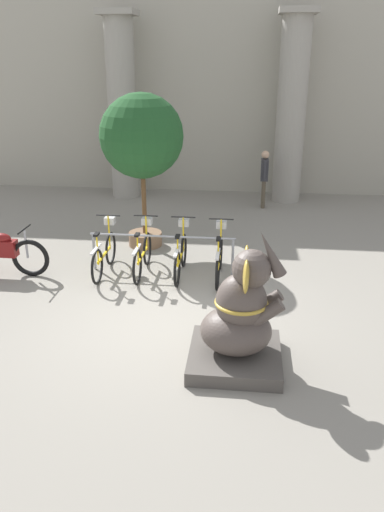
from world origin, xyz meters
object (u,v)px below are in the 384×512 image
Objects in this scene: bicycle_1 at (143,253)px; potted_tree at (142,139)px; bicycle_2 at (181,255)px; bicycle_0 at (104,253)px; bicycle_3 at (219,258)px; person_pedestrian at (264,174)px; elephant_statue at (240,321)px.

potted_tree reaches higher than bicycle_1.
bicycle_1 is at bearing 179.30° from bicycle_2.
bicycle_3 is (2.24, 0.00, 0.00)m from bicycle_0.
bicycle_3 is 0.49× the size of potted_tree.
bicycle_1 is 1.00× the size of bicycle_2.
person_pedestrian is 0.48× the size of potted_tree.
elephant_statue reaches higher than bicycle_3.
bicycle_2 is 2.69m from potted_tree.
bicycle_3 is at bearing 98.71° from elephant_statue.
elephant_statue is (2.68, -2.87, 0.25)m from bicycle_0.
elephant_statue is (1.93, -2.93, 0.25)m from bicycle_1.
potted_tree is at bearing 116.17° from elephant_statue.
bicycle_1 is at bearing -116.28° from person_pedestrian.
bicycle_0 is 1.00× the size of bicycle_3.
person_pedestrian is at bearing 51.36° from potted_tree.
bicycle_0 is 2.24m from bicycle_3.
elephant_statue is at bearing -81.29° from bicycle_3.
bicycle_1 is 1.03× the size of person_pedestrian.
elephant_statue is 1.24× the size of person_pedestrian.
bicycle_0 and bicycle_2 have the same top height.
bicycle_1 is 5.52m from person_pedestrian.
bicycle_0 is at bearing 133.05° from elephant_statue.
bicycle_1 is at bearing -80.23° from potted_tree.
elephant_statue is at bearing -63.83° from potted_tree.
bicycle_0 is 2.57m from potted_tree.
bicycle_1 is at bearing 123.44° from elephant_statue.
bicycle_3 is at bearing 0.05° from bicycle_0.
bicycle_1 is at bearing 4.51° from bicycle_0.
bicycle_0 is 1.00× the size of bicycle_1.
potted_tree is (-0.27, 1.55, 1.95)m from bicycle_1.
bicycle_2 is 0.83× the size of elephant_statue.
bicycle_3 is 2.91m from elephant_statue.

